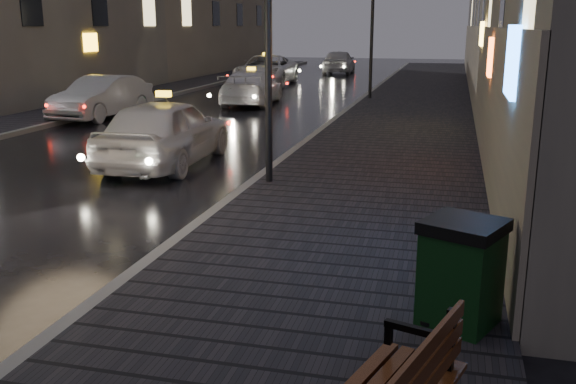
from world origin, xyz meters
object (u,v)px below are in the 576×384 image
lamp_near (268,12)px  car_left_mid (102,97)px  taxi_near (165,131)px  taxi_mid (252,88)px  lamp_far (372,19)px  car_far (339,62)px  trash_bin (461,272)px  taxi_far (266,70)px

lamp_near → car_left_mid: 12.38m
taxi_near → taxi_mid: taxi_near is taller
lamp_far → taxi_near: size_ratio=1.11×
car_left_mid → lamp_near: bearing=-40.2°
car_far → taxi_near: bearing=89.5°
trash_bin → car_far: bearing=125.8°
lamp_far → taxi_near: (-2.99, -14.46, -2.68)m
trash_bin → taxi_mid: (-8.41, 19.29, -0.02)m
taxi_mid → car_far: car_far is taller
lamp_far → taxi_mid: bearing=-152.5°
lamp_near → car_far: bearing=97.5°
car_left_mid → taxi_mid: car_left_mid is taller
car_left_mid → car_far: size_ratio=0.96×
lamp_near → lamp_far: 16.00m
car_far → car_left_mid: bearing=76.7°
lamp_near → taxi_far: (-6.65, 22.52, -2.67)m
car_far → taxi_far: bearing=73.2°
taxi_mid → car_far: (0.43, 18.60, 0.09)m
trash_bin → taxi_far: size_ratio=0.19×
lamp_far → taxi_near: bearing=-101.7°
taxi_mid → taxi_far: bearing=-83.4°
lamp_near → taxi_near: bearing=152.8°
trash_bin → taxi_mid: 21.05m
lamp_far → taxi_mid: 5.95m
lamp_near → car_left_mid: bearing=135.8°
trash_bin → taxi_far: 30.09m
lamp_far → trash_bin: 22.21m
lamp_near → lamp_far: same height
trash_bin → taxi_mid: size_ratio=0.23×
lamp_far → lamp_near: bearing=-90.0°
lamp_far → taxi_near: lamp_far is taller
taxi_mid → taxi_far: size_ratio=0.83×
lamp_far → car_left_mid: size_ratio=1.17×
trash_bin → car_far: size_ratio=0.24×
taxi_mid → car_far: 18.60m
lamp_near → taxi_near: 4.30m
trash_bin → taxi_near: 9.90m
taxi_near → car_left_mid: (-5.66, 6.88, -0.07)m
lamp_near → taxi_mid: lamp_near is taller
taxi_near → car_left_mid: taxi_near is taller
lamp_near → trash_bin: (3.75, -5.72, -2.76)m
lamp_near → car_far: 32.56m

